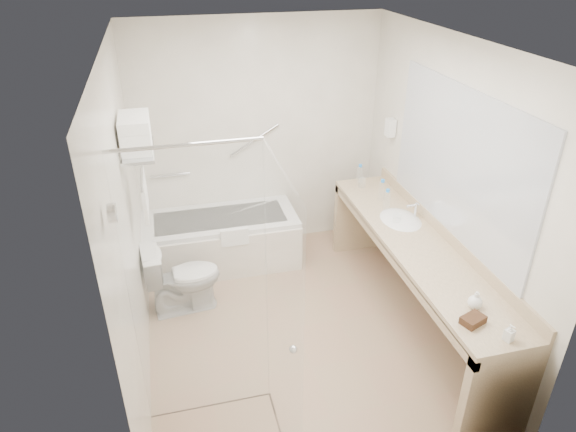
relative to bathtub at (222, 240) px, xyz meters
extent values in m
plane|color=#997B5E|center=(0.50, -1.24, -0.28)|extent=(3.20, 3.20, 0.00)
cube|color=white|center=(0.50, -1.24, 2.22)|extent=(2.60, 3.20, 0.10)
cube|color=silver|center=(0.50, 0.36, 0.97)|extent=(2.60, 0.10, 2.50)
cube|color=silver|center=(0.50, -2.84, 0.97)|extent=(2.60, 0.10, 2.50)
cube|color=silver|center=(-0.80, -1.24, 0.97)|extent=(0.10, 3.20, 2.50)
cube|color=silver|center=(1.80, -1.24, 0.97)|extent=(0.10, 3.20, 2.50)
cube|color=silver|center=(0.00, 0.01, 0.00)|extent=(1.60, 0.70, 0.55)
cube|color=#F0E2D1|center=(0.00, -0.35, -0.03)|extent=(1.60, 0.02, 0.50)
cube|color=white|center=(0.10, -0.34, 0.22)|extent=(0.28, 0.06, 0.18)
cylinder|color=silver|center=(-0.45, 0.32, 0.67)|extent=(0.40, 0.03, 0.03)
cylinder|color=silver|center=(0.45, 0.32, 0.97)|extent=(0.53, 0.03, 0.33)
cube|color=silver|center=(-0.35, -1.94, 0.77)|extent=(0.90, 0.01, 2.10)
cube|color=silver|center=(0.10, -2.39, 0.77)|extent=(0.02, 0.90, 2.10)
cylinder|color=silver|center=(-0.35, -1.94, 1.82)|extent=(0.90, 0.02, 0.02)
sphere|color=silver|center=(0.13, -2.54, 0.72)|extent=(0.05, 0.05, 0.05)
cylinder|color=silver|center=(-0.75, -2.39, 1.67)|extent=(0.04, 0.10, 0.10)
cube|color=silver|center=(-0.67, -0.89, 1.42)|extent=(0.24, 0.55, 0.02)
cylinder|color=silver|center=(-0.67, -0.89, 1.20)|extent=(0.02, 0.55, 0.02)
cube|color=white|center=(-0.67, -0.89, 1.04)|extent=(0.03, 0.42, 0.32)
cube|color=white|center=(-0.67, -0.89, 1.48)|extent=(0.22, 0.40, 0.08)
cube|color=white|center=(-0.67, -0.89, 1.57)|extent=(0.22, 0.40, 0.08)
cube|color=white|center=(-0.67, -0.89, 1.65)|extent=(0.22, 0.40, 0.08)
cube|color=#C9AF86|center=(1.52, -1.39, 0.55)|extent=(0.55, 2.70, 0.05)
cube|color=#C9AF86|center=(1.78, -1.39, 0.62)|extent=(0.03, 2.70, 0.10)
cube|color=#C9AF86|center=(1.27, -1.39, 0.49)|extent=(0.04, 2.70, 0.08)
cube|color=#C9AF86|center=(1.52, -2.70, 0.12)|extent=(0.55, 0.08, 0.80)
cube|color=#C9AF86|center=(1.52, -0.08, 0.12)|extent=(0.55, 0.08, 0.80)
ellipsoid|color=silver|center=(1.55, -0.99, 0.54)|extent=(0.40, 0.52, 0.14)
cylinder|color=silver|center=(1.70, -0.99, 0.65)|extent=(0.03, 0.03, 0.14)
cube|color=#B1B5BD|center=(1.79, -1.39, 1.27)|extent=(0.02, 2.00, 1.20)
cube|color=white|center=(1.75, -0.19, 1.17)|extent=(0.08, 0.10, 0.18)
imported|color=silver|center=(-0.45, -0.70, 0.07)|extent=(0.73, 0.46, 0.68)
cube|color=#402916|center=(1.40, -2.44, 0.60)|extent=(0.19, 0.16, 0.05)
imported|color=white|center=(1.53, -2.64, 0.60)|extent=(0.10, 0.13, 0.06)
imported|color=white|center=(1.51, -2.29, 0.63)|extent=(0.13, 0.15, 0.10)
cylinder|color=silver|center=(1.50, -0.78, 0.67)|extent=(0.07, 0.07, 0.19)
cylinder|color=#2780E0|center=(1.50, -0.78, 0.78)|extent=(0.04, 0.04, 0.03)
cylinder|color=silver|center=(1.48, -0.14, 0.67)|extent=(0.06, 0.06, 0.18)
cylinder|color=#2780E0|center=(1.48, -0.14, 0.77)|extent=(0.03, 0.03, 0.03)
cylinder|color=silver|center=(1.54, -0.57, 0.67)|extent=(0.07, 0.07, 0.19)
cylinder|color=#2780E0|center=(1.54, -0.57, 0.78)|extent=(0.04, 0.04, 0.03)
cylinder|color=silver|center=(1.47, -0.24, 0.62)|extent=(0.08, 0.08, 0.10)
cylinder|color=silver|center=(1.48, -1.06, 0.62)|extent=(0.09, 0.09, 0.09)
camera|label=1|loc=(-0.45, -4.73, 2.86)|focal=32.00mm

